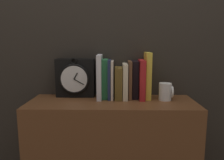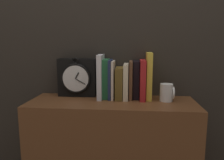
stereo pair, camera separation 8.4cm
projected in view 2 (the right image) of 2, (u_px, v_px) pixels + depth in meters
The scene contains 13 objects.
wall_back at pixel (115, 19), 1.28m from camera, with size 6.00×0.05×2.60m.
clock at pixel (77, 77), 1.28m from camera, with size 0.22×0.08×0.23m.
book_slot0_white at pixel (101, 77), 1.23m from camera, with size 0.03×0.15×0.25m.
book_slot1_green at pixel (106, 79), 1.25m from camera, with size 0.03×0.12×0.22m.
book_slot2_navy at pixel (110, 79), 1.23m from camera, with size 0.01×0.14×0.22m.
book_slot3_cream at pixel (114, 80), 1.23m from camera, with size 0.01×0.14×0.21m.
book_slot4_brown at pixel (119, 83), 1.23m from camera, with size 0.04×0.15×0.18m.
book_slot5_cream at pixel (126, 81), 1.22m from camera, with size 0.03×0.15×0.20m.
book_slot6_brown at pixel (131, 80), 1.23m from camera, with size 0.02×0.13×0.21m.
book_slot7_black at pixel (136, 80), 1.23m from camera, with size 0.03×0.11×0.21m.
book_slot8_red at pixel (142, 80), 1.21m from camera, with size 0.03×0.15×0.22m.
book_slot9_yellow at pixel (149, 76), 1.21m from camera, with size 0.03×0.13×0.26m.
mug at pixel (167, 92), 1.17m from camera, with size 0.07×0.07×0.09m.
Camera 2 is at (0.10, -1.14, 1.16)m, focal length 35.00 mm.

